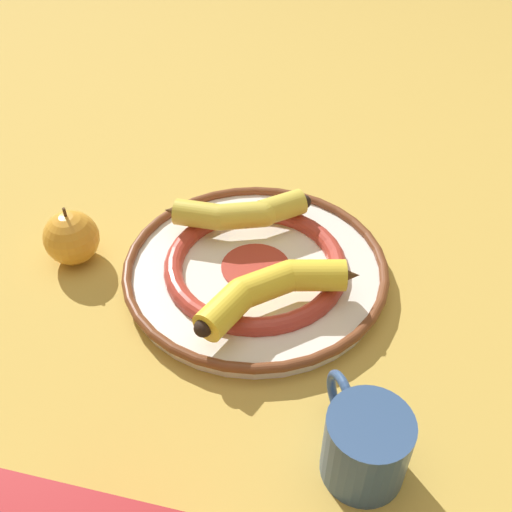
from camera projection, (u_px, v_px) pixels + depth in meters
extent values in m
plane|color=gold|center=(258.00, 272.00, 0.78)|extent=(2.80, 2.80, 0.00)
cylinder|color=white|center=(256.00, 272.00, 0.77)|extent=(0.33, 0.33, 0.02)
torus|color=#AD382D|center=(256.00, 265.00, 0.76)|extent=(0.23, 0.23, 0.02)
cylinder|color=#AD382D|center=(256.00, 267.00, 0.77)|extent=(0.09, 0.09, 0.00)
torus|color=brown|center=(256.00, 266.00, 0.76)|extent=(0.34, 0.34, 0.01)
cylinder|color=gold|center=(197.00, 214.00, 0.79)|extent=(0.07, 0.05, 0.04)
cylinder|color=gold|center=(242.00, 216.00, 0.79)|extent=(0.07, 0.06, 0.04)
cylinder|color=gold|center=(285.00, 208.00, 0.81)|extent=(0.07, 0.07, 0.04)
sphere|color=gold|center=(219.00, 217.00, 0.79)|extent=(0.04, 0.04, 0.04)
sphere|color=gold|center=(265.00, 214.00, 0.80)|extent=(0.04, 0.04, 0.04)
cone|color=#472D19|center=(176.00, 211.00, 0.80)|extent=(0.04, 0.03, 0.03)
sphere|color=black|center=(304.00, 202.00, 0.81)|extent=(0.02, 0.02, 0.02)
cylinder|color=yellow|center=(318.00, 275.00, 0.71)|extent=(0.07, 0.06, 0.04)
cylinder|color=yellow|center=(266.00, 284.00, 0.69)|extent=(0.07, 0.07, 0.04)
cylinder|color=yellow|center=(224.00, 311.00, 0.66)|extent=(0.05, 0.07, 0.04)
sphere|color=yellow|center=(291.00, 275.00, 0.71)|extent=(0.04, 0.04, 0.04)
sphere|color=yellow|center=(241.00, 294.00, 0.68)|extent=(0.04, 0.04, 0.04)
cone|color=#472D19|center=(345.00, 275.00, 0.71)|extent=(0.04, 0.04, 0.03)
sphere|color=black|center=(206.00, 329.00, 0.64)|extent=(0.02, 0.02, 0.02)
cylinder|color=#335184|center=(366.00, 447.00, 0.55)|extent=(0.08, 0.08, 0.08)
cylinder|color=#331C0F|center=(370.00, 429.00, 0.53)|extent=(0.07, 0.07, 0.00)
torus|color=#335184|center=(341.00, 398.00, 0.59)|extent=(0.05, 0.05, 0.06)
sphere|color=gold|center=(71.00, 238.00, 0.78)|extent=(0.07, 0.07, 0.07)
cylinder|color=#4C3319|center=(65.00, 212.00, 0.75)|extent=(0.00, 0.00, 0.01)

